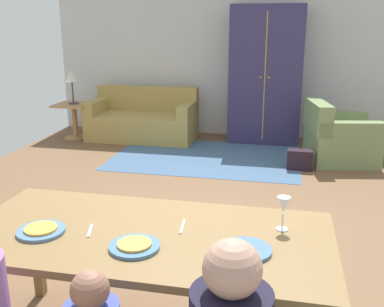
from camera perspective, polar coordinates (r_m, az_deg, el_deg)
ground_plane at (r=4.60m, az=2.38°, el=-7.13°), size 6.44×6.47×0.02m
back_wall at (r=7.50m, az=6.86°, el=12.55°), size 6.44×0.10×2.70m
dining_table at (r=2.42m, az=-5.88°, el=-11.40°), size 1.95×0.92×0.76m
plate_near_man at (r=2.50m, az=-18.72°, el=-9.37°), size 0.25×0.25×0.02m
pizza_near_man at (r=2.49m, az=-18.75°, el=-9.05°), size 0.17×0.17×0.01m
plate_near_child at (r=2.24m, az=-7.36°, el=-11.71°), size 0.25×0.25×0.02m
pizza_near_child at (r=2.23m, az=-7.38°, el=-11.37°), size 0.17×0.17×0.01m
plate_near_woman at (r=2.21m, az=6.91°, el=-12.13°), size 0.25×0.25×0.02m
wine_glass at (r=2.40m, az=11.60°, el=-6.65°), size 0.07×0.07×0.19m
fork at (r=2.45m, az=-12.89°, el=-9.58°), size 0.06×0.15×0.01m
knife at (r=2.43m, az=-1.22°, el=-9.31°), size 0.03×0.17×0.01m
area_rug at (r=6.33m, az=1.84°, el=-0.42°), size 2.60×1.80×0.01m
couch at (r=7.35m, az=-6.26°, el=4.25°), size 1.70×0.86×0.82m
armchair at (r=6.38m, az=18.08°, el=1.84°), size 1.00×0.99×0.82m
armoire at (r=7.12m, az=9.41°, el=9.83°), size 1.10×0.59×2.10m
side_table at (r=7.51m, az=-14.78°, el=4.64°), size 0.56×0.56×0.58m
table_lamp at (r=7.42m, az=-15.14°, el=9.42°), size 0.26×0.26×0.54m
handbag at (r=5.92m, az=13.59°, el=-0.79°), size 0.32×0.16×0.26m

